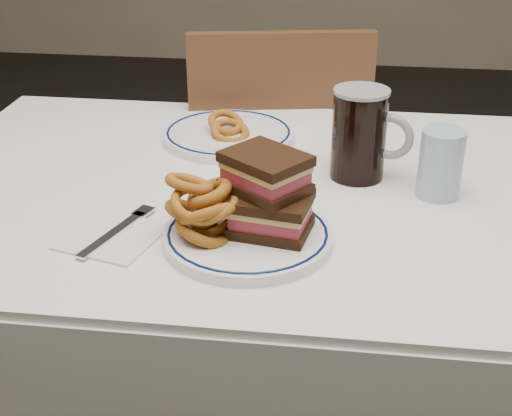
# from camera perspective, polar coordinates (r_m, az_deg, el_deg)

# --- Properties ---
(dining_table) EXTENTS (1.27, 0.87, 0.75)m
(dining_table) POSITION_cam_1_polar(r_m,az_deg,el_deg) (1.33, -0.06, -2.22)
(dining_table) COLOR white
(dining_table) RESTS_ON floor
(chair_far) EXTENTS (0.50, 0.50, 0.93)m
(chair_far) POSITION_cam_1_polar(r_m,az_deg,el_deg) (1.88, 1.57, 2.10)
(chair_far) COLOR #452E16
(chair_far) RESTS_ON floor
(main_plate) EXTENTS (0.26, 0.26, 0.02)m
(main_plate) POSITION_cam_1_polar(r_m,az_deg,el_deg) (1.10, -0.67, -2.22)
(main_plate) COLOR white
(main_plate) RESTS_ON dining_table
(reuben_sandwich) EXTENTS (0.15, 0.15, 0.12)m
(reuben_sandwich) POSITION_cam_1_polar(r_m,az_deg,el_deg) (1.07, 0.98, 1.19)
(reuben_sandwich) COLOR black
(reuben_sandwich) RESTS_ON main_plate
(onion_rings_main) EXTENTS (0.13, 0.12, 0.12)m
(onion_rings_main) POSITION_cam_1_polar(r_m,az_deg,el_deg) (1.08, -4.27, -0.08)
(onion_rings_main) COLOR brown
(onion_rings_main) RESTS_ON main_plate
(ketchup_ramekin) EXTENTS (0.06, 0.06, 0.03)m
(ketchup_ramekin) POSITION_cam_1_polar(r_m,az_deg,el_deg) (1.17, -1.13, 1.17)
(ketchup_ramekin) COLOR silver
(ketchup_ramekin) RESTS_ON main_plate
(beer_mug) EXTENTS (0.15, 0.10, 0.17)m
(beer_mug) POSITION_cam_1_polar(r_m,az_deg,el_deg) (1.30, 8.39, 5.92)
(beer_mug) COLOR black
(beer_mug) RESTS_ON dining_table
(water_glass) EXTENTS (0.08, 0.08, 0.12)m
(water_glass) POSITION_cam_1_polar(r_m,az_deg,el_deg) (1.26, 14.56, 3.46)
(water_glass) COLOR #9EB6CC
(water_glass) RESTS_ON dining_table
(far_plate) EXTENTS (0.27, 0.27, 0.02)m
(far_plate) POSITION_cam_1_polar(r_m,az_deg,el_deg) (1.48, -2.21, 5.89)
(far_plate) COLOR white
(far_plate) RESTS_ON dining_table
(onion_rings_far) EXTENTS (0.10, 0.10, 0.07)m
(onion_rings_far) POSITION_cam_1_polar(r_m,az_deg,el_deg) (1.47, -2.25, 6.47)
(onion_rings_far) COLOR brown
(onion_rings_far) RESTS_ON far_plate
(napkin_fork) EXTENTS (0.17, 0.19, 0.01)m
(napkin_fork) POSITION_cam_1_polar(r_m,az_deg,el_deg) (1.14, -11.31, -2.13)
(napkin_fork) COLOR silver
(napkin_fork) RESTS_ON dining_table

